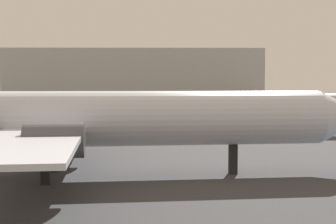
# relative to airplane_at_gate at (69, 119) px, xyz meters

# --- Properties ---
(airplane_at_gate) EXTENTS (40.24, 30.38, 10.79)m
(airplane_at_gate) POSITION_rel_airplane_at_gate_xyz_m (0.00, 0.00, 0.00)
(airplane_at_gate) COLOR silver
(airplane_at_gate) RESTS_ON ground_plane
(airplane_distant) EXTENTS (25.86, 20.26, 9.62)m
(airplane_distant) POSITION_rel_airplane_at_gate_xyz_m (-13.83, 38.47, -0.69)
(airplane_distant) COLOR #B2BCCC
(airplane_distant) RESTS_ON ground_plane
(terminal_building) EXTENTS (62.12, 22.74, 14.45)m
(terminal_building) POSITION_rel_airplane_at_gate_xyz_m (-0.49, 94.82, 3.51)
(terminal_building) COLOR #B7B7B2
(terminal_building) RESTS_ON ground_plane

